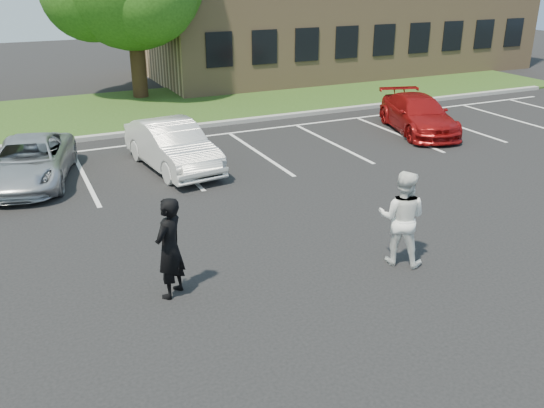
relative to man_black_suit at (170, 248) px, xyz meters
The scene contains 9 objects.
ground_plane 2.54m from the man_black_suit, 12.34° to the right, with size 90.00×90.00×0.00m, color black.
curb 11.76m from the man_black_suit, 78.74° to the left, with size 40.00×0.30×0.15m, color gray.
grass_strip 15.69m from the man_black_suit, 81.60° to the left, with size 44.00×8.00×0.08m, color #244310.
stall_lines 9.27m from the man_black_suit, 66.41° to the left, with size 34.00×5.36×0.01m.
man_black_suit is the anchor object (origin of this frame).
man_white_shirt 4.67m from the man_black_suit, ahead, with size 0.97×0.76×2.00m, color white.
car_silver_minivan 7.93m from the man_black_suit, 103.97° to the left, with size 2.07×4.50×1.25m, color #B6B8BE.
car_white_sedan 7.46m from the man_black_suit, 73.73° to the left, with size 1.52×4.36×1.44m, color silver.
car_red_compact 13.74m from the man_black_suit, 32.82° to the left, with size 1.85×4.54×1.32m, color maroon.
Camera 1 is at (-4.58, -8.75, 5.66)m, focal length 38.00 mm.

